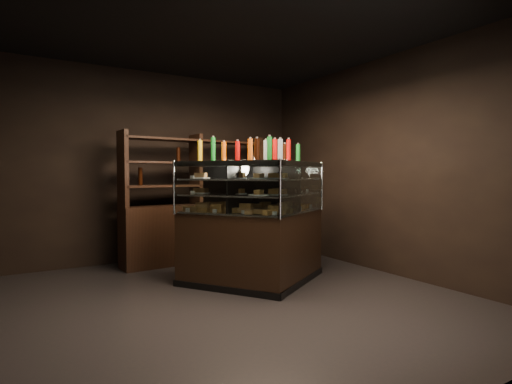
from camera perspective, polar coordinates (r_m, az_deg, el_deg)
ground at (r=4.51m, az=-4.55°, el=-15.21°), size 5.00×5.00×0.00m
room_shell at (r=4.34m, az=-4.64°, el=10.03°), size 5.02×5.02×3.01m
display_case at (r=5.03m, az=0.30°, el=-7.33°), size 2.01×1.57×1.54m
food_display at (r=4.95m, az=0.33°, el=-0.29°), size 1.58×1.15×0.47m
bottles_top at (r=4.97m, az=0.29°, el=6.02°), size 1.41×1.01×0.30m
potted_conifer at (r=4.80m, az=2.78°, el=-8.37°), size 0.38×0.38×0.82m
back_shelving at (r=6.43m, az=-8.53°, el=-4.34°), size 2.38×0.58×2.00m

